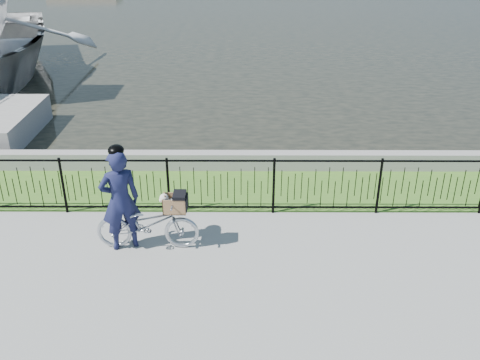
{
  "coord_description": "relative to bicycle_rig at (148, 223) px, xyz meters",
  "views": [
    {
      "loc": [
        0.4,
        -7.42,
        5.17
      ],
      "look_at": [
        0.36,
        1.0,
        1.0
      ],
      "focal_mm": 40.0,
      "sensor_mm": 36.0,
      "label": 1
    }
  ],
  "objects": [
    {
      "name": "bicycle_rig",
      "position": [
        0.0,
        0.0,
        0.0
      ],
      "size": [
        1.75,
        0.61,
        1.07
      ],
      "color": "#ABAFB8",
      "rests_on": "ground"
    },
    {
      "name": "fence",
      "position": [
        1.2,
        1.2,
        0.1
      ],
      "size": [
        14.0,
        0.06,
        1.15
      ],
      "primitive_type": null,
      "color": "black",
      "rests_on": "ground"
    },
    {
      "name": "ground",
      "position": [
        1.2,
        -0.4,
        -0.47
      ],
      "size": [
        120.0,
        120.0,
        0.0
      ],
      "primitive_type": "plane",
      "color": "gray",
      "rests_on": "ground"
    },
    {
      "name": "cyclist",
      "position": [
        -0.44,
        0.01,
        0.46
      ],
      "size": [
        0.78,
        0.65,
        1.89
      ],
      "color": "#15193C",
      "rests_on": "ground"
    },
    {
      "name": "grass_strip",
      "position": [
        1.2,
        2.2,
        -0.47
      ],
      "size": [
        60.0,
        2.0,
        0.01
      ],
      "primitive_type": "cube",
      "color": "#437123",
      "rests_on": "ground"
    },
    {
      "name": "quay_wall",
      "position": [
        1.2,
        3.2,
        -0.27
      ],
      "size": [
        60.0,
        0.3,
        0.4
      ],
      "primitive_type": "cube",
      "color": "gray",
      "rests_on": "ground"
    }
  ]
}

